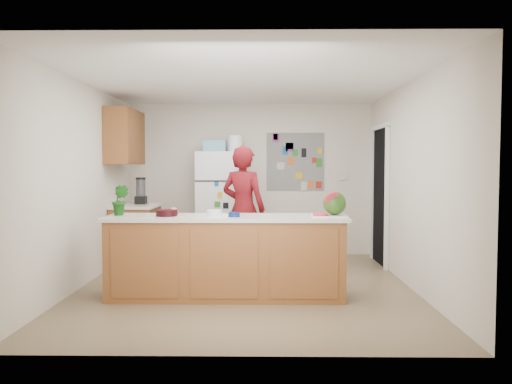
{
  "coord_description": "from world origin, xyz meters",
  "views": [
    {
      "loc": [
        0.21,
        -6.05,
        1.48
      ],
      "look_at": [
        0.13,
        0.2,
        1.15
      ],
      "focal_mm": 35.0,
      "sensor_mm": 36.0,
      "label": 1
    }
  ],
  "objects_px": {
    "refrigerator": "(221,205)",
    "watermelon": "(334,203)",
    "cherry_bowl": "(167,213)",
    "person": "(243,209)"
  },
  "relations": [
    {
      "from": "refrigerator",
      "to": "watermelon",
      "type": "xyz_separation_m",
      "value": [
        1.46,
        -2.38,
        0.21
      ]
    },
    {
      "from": "person",
      "to": "cherry_bowl",
      "type": "bearing_deg",
      "value": 83.65
    },
    {
      "from": "refrigerator",
      "to": "person",
      "type": "relative_size",
      "value": 0.97
    },
    {
      "from": "watermelon",
      "to": "cherry_bowl",
      "type": "relative_size",
      "value": 1.07
    },
    {
      "from": "refrigerator",
      "to": "watermelon",
      "type": "distance_m",
      "value": 2.8
    },
    {
      "from": "person",
      "to": "cherry_bowl",
      "type": "distance_m",
      "value": 1.6
    },
    {
      "from": "person",
      "to": "cherry_bowl",
      "type": "height_order",
      "value": "person"
    },
    {
      "from": "watermelon",
      "to": "cherry_bowl",
      "type": "height_order",
      "value": "watermelon"
    },
    {
      "from": "cherry_bowl",
      "to": "watermelon",
      "type": "bearing_deg",
      "value": 0.76
    },
    {
      "from": "refrigerator",
      "to": "cherry_bowl",
      "type": "distance_m",
      "value": 2.44
    }
  ]
}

